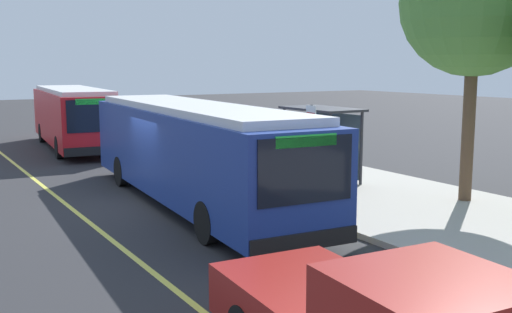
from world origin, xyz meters
TOP-DOWN VIEW (x-y plane):
  - ground_plane at (0.00, 0.00)m, footprint 120.00×120.00m
  - sidewalk_curb at (0.00, 6.00)m, footprint 44.00×6.40m
  - lane_stripe_center at (0.00, -2.20)m, footprint 36.00×0.14m
  - transit_bus_main at (0.70, 1.01)m, footprint 12.55×3.41m
  - transit_bus_second at (-13.37, 1.19)m, footprint 10.66×3.52m
  - bus_shelter at (-0.01, 6.21)m, footprint 2.90×1.60m
  - waiting_bench at (0.35, 6.06)m, footprint 1.60×0.48m
  - route_sign_post at (2.74, 3.72)m, footprint 0.44×0.08m
  - pedestrian_commuter at (2.48, 3.86)m, footprint 0.24×0.40m
  - street_tree_upstreet at (4.83, 7.76)m, footprint 4.15×4.15m

SIDE VIEW (x-z plane):
  - ground_plane at x=0.00m, z-range 0.00..0.00m
  - lane_stripe_center at x=0.00m, z-range 0.00..0.01m
  - sidewalk_curb at x=0.00m, z-range 0.00..0.15m
  - waiting_bench at x=0.35m, z-range 0.16..1.11m
  - pedestrian_commuter at x=2.48m, z-range 0.27..1.96m
  - transit_bus_second at x=-13.37m, z-range 0.14..3.09m
  - transit_bus_main at x=0.70m, z-range 0.14..3.09m
  - bus_shelter at x=-0.01m, z-range 0.68..3.16m
  - route_sign_post at x=2.74m, z-range 0.56..3.36m
  - street_tree_upstreet at x=4.83m, z-range 1.90..9.62m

